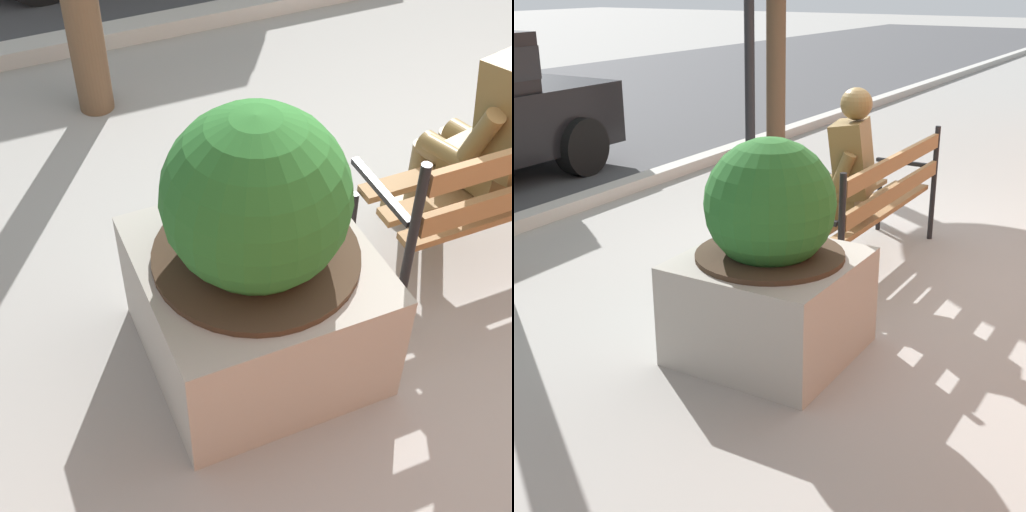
% 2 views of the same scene
% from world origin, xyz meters
% --- Properties ---
extents(bronze_statue_seated, '(0.60, 0.85, 1.37)m').
position_xyz_m(bronze_statue_seated, '(-0.38, 0.11, 0.67)').
color(bronze_statue_seated, brown).
rests_on(bronze_statue_seated, ground).
extents(concrete_planter, '(0.93, 0.93, 1.27)m').
position_xyz_m(concrete_planter, '(-1.66, -0.13, 0.56)').
color(concrete_planter, gray).
rests_on(concrete_planter, ground).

